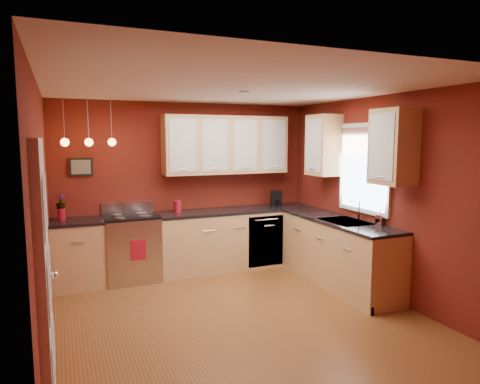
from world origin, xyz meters
name	(u,v)px	position (x,y,z in m)	size (l,w,h in m)	color
floor	(238,316)	(0.00, 0.00, 0.00)	(4.20, 4.20, 0.00)	brown
ceiling	(238,87)	(0.00, 0.00, 2.60)	(4.00, 4.20, 0.02)	white
wall_back	(187,187)	(0.00, 2.10, 1.30)	(4.00, 0.02, 2.60)	maroon
wall_front	(359,250)	(0.00, -2.10, 1.30)	(4.00, 0.02, 2.60)	maroon
wall_left	(43,218)	(-2.00, 0.00, 1.30)	(0.02, 4.20, 2.60)	maroon
wall_right	(380,196)	(2.00, 0.00, 1.30)	(0.02, 4.20, 2.60)	maroon
base_cabinets_back_left	(78,255)	(-1.65, 1.80, 0.45)	(0.70, 0.60, 0.90)	tan
base_cabinets_back_right	(237,239)	(0.73, 1.80, 0.45)	(2.54, 0.60, 0.90)	tan
base_cabinets_right	(338,254)	(1.70, 0.45, 0.45)	(0.60, 2.10, 0.90)	tan
counter_back_left	(77,222)	(-1.65, 1.80, 0.92)	(0.70, 0.62, 0.04)	black
counter_back_right	(237,210)	(0.73, 1.80, 0.92)	(2.54, 0.62, 0.04)	black
counter_right	(339,221)	(1.70, 0.45, 0.92)	(0.62, 2.10, 0.04)	black
gas_range	(132,248)	(-0.92, 1.80, 0.48)	(0.76, 0.64, 1.11)	#B8B8BD
dishwasher_front	(266,241)	(1.10, 1.51, 0.45)	(0.60, 0.02, 0.80)	#B8B8BD
sink	(346,223)	(1.70, 0.30, 0.92)	(0.50, 0.70, 0.33)	#99999E
window	(364,165)	(1.97, 0.30, 1.69)	(0.06, 1.02, 1.22)	white
door_left_wall	(44,286)	(-1.97, -1.20, 1.03)	(0.12, 0.82, 2.05)	white
upper_cabinets_back	(226,145)	(0.60, 1.93, 1.95)	(2.00, 0.35, 0.90)	tan
upper_cabinets_right	(355,146)	(1.82, 0.32, 1.95)	(0.35, 1.95, 0.90)	tan
wall_picture	(81,167)	(-1.55, 2.08, 1.65)	(0.32, 0.03, 0.26)	black
pendant_lights	(89,142)	(-1.45, 1.75, 2.01)	(0.71, 0.11, 0.66)	#99999E
red_canister	(177,206)	(-0.21, 1.89, 1.03)	(0.12, 0.12, 0.18)	#A61123
red_vase	(61,214)	(-1.84, 1.89, 1.02)	(0.10, 0.10, 0.16)	#A61123
flowers	(61,202)	(-1.84, 1.89, 1.19)	(0.12, 0.12, 0.22)	#A61123
coffee_maker	(277,199)	(1.46, 1.85, 1.06)	(0.22, 0.21, 0.25)	black
soap_pump	(380,217)	(1.95, -0.08, 1.04)	(0.09, 0.09, 0.20)	white
dish_towel	(138,250)	(-0.88, 1.47, 0.52)	(0.21, 0.01, 0.28)	#A61123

